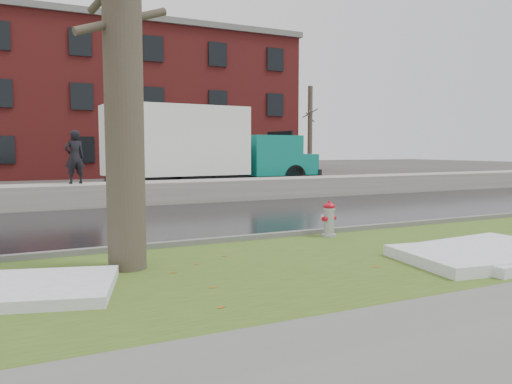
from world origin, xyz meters
name	(u,v)px	position (x,y,z in m)	size (l,w,h in m)	color
ground	(264,252)	(0.00, 0.00, 0.00)	(120.00, 120.00, 0.00)	#47423D
verge	(299,265)	(0.00, -1.25, 0.02)	(60.00, 4.50, 0.04)	#36511B
sidewalk	(508,349)	(0.00, -5.00, 0.03)	(60.00, 3.00, 0.05)	slate
road	(187,219)	(0.00, 4.50, 0.01)	(60.00, 7.00, 0.03)	black
parking_lot	(123,193)	(0.00, 13.00, 0.01)	(60.00, 9.00, 0.03)	slate
curb	(241,239)	(0.00, 1.00, 0.07)	(60.00, 0.15, 0.14)	slate
snowbank	(148,193)	(0.00, 8.70, 0.38)	(60.00, 1.60, 0.75)	#A29C94
brick_building	(103,106)	(2.00, 30.00, 5.00)	(26.00, 12.00, 10.00)	maroon
bg_tree_right	(310,129)	(16.00, 24.00, 3.33)	(1.40, 1.62, 6.50)	brown
fire_hydrant	(329,218)	(1.83, 0.60, 0.44)	(0.37, 0.34, 0.75)	#A9ACB1
tree	(122,26)	(-2.53, -0.36, 3.67)	(1.47, 1.71, 7.22)	brown
box_truck	(202,148)	(3.18, 12.16, 1.91)	(10.92, 3.09, 3.62)	black
worker	(75,157)	(-2.29, 8.88, 1.61)	(0.62, 0.41, 1.71)	black
snow_patch_near	(496,252)	(3.28, -2.27, 0.12)	(2.60, 2.00, 0.16)	white
snow_patch_far	(23,289)	(-4.00, -1.16, 0.11)	(2.20, 1.60, 0.14)	white
snow_patch_side	(488,255)	(2.92, -2.40, 0.13)	(2.80, 1.80, 0.18)	white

